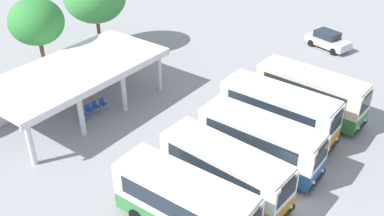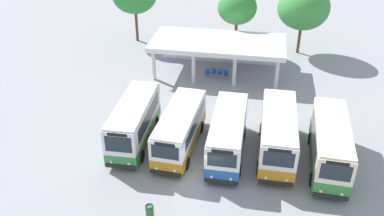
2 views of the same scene
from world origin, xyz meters
name	(u,v)px [view 1 (image 1 of 2)]	position (x,y,z in m)	size (l,w,h in m)	color
ground_plane	(295,194)	(0.00, 0.00, 0.00)	(180.00, 180.00, 0.00)	#939399
city_bus_nearest_orange	(185,203)	(-5.68, 3.28, 1.82)	(2.46, 7.44, 3.29)	black
city_bus_second_in_row	(225,169)	(-2.25, 3.21, 1.68)	(2.66, 7.63, 3.02)	black
city_bus_middle_cream	(260,140)	(1.19, 3.01, 1.71)	(2.34, 7.54, 3.08)	black
city_bus_fourth_amber	(278,110)	(4.62, 3.61, 1.81)	(2.48, 7.72, 3.28)	black
city_bus_fifth_blue	(311,93)	(8.06, 2.93, 1.82)	(2.58, 7.78, 3.29)	black
parked_car_flank	(328,40)	(20.06, 6.40, 0.83)	(2.73, 4.35, 1.62)	black
terminal_canopy	(70,75)	(-1.21, 16.96, 2.67)	(12.89, 6.27, 3.40)	silver
waiting_chair_end_by_column	(83,113)	(-1.96, 15.12, 0.52)	(0.46, 0.46, 0.86)	slate
waiting_chair_second_from_end	(88,109)	(-1.35, 15.25, 0.52)	(0.46, 0.46, 0.86)	slate
waiting_chair_middle_seat	(95,106)	(-0.75, 15.22, 0.52)	(0.46, 0.46, 0.86)	slate
waiting_chair_fourth_seat	(102,103)	(-0.15, 15.11, 0.52)	(0.46, 0.46, 0.86)	slate
roadside_tree_behind_canopy	(36,22)	(0.11, 21.85, 5.06)	(4.14, 4.14, 6.84)	brown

